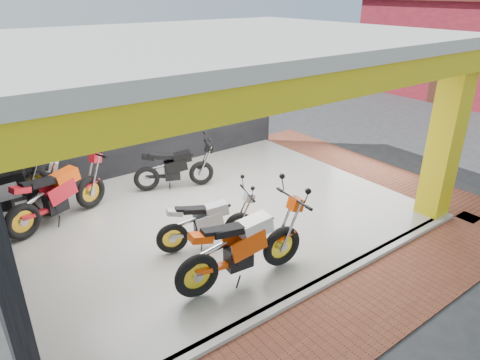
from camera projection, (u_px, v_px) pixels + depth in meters
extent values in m
plane|color=#2D2D30|center=(274.00, 260.00, 7.62)|extent=(80.00, 80.00, 0.00)
cube|color=silver|center=(212.00, 215.00, 9.06)|extent=(8.00, 6.00, 0.10)
cube|color=beige|center=(207.00, 40.00, 7.61)|extent=(8.40, 6.40, 0.20)
cube|color=black|center=(142.00, 107.00, 10.64)|extent=(8.20, 0.20, 3.50)
cube|color=yellow|center=(446.00, 138.00, 8.40)|extent=(0.50, 0.50, 3.50)
cube|color=yellow|center=(332.00, 84.00, 5.54)|extent=(8.40, 0.30, 0.40)
cube|color=yellow|center=(352.00, 42.00, 9.92)|extent=(0.30, 6.40, 0.40)
cube|color=silver|center=(315.00, 287.00, 6.85)|extent=(8.00, 0.20, 0.10)
cube|color=brown|center=(353.00, 316.00, 6.30)|extent=(9.00, 1.40, 0.03)
cube|color=brown|center=(359.00, 165.00, 11.70)|extent=(1.40, 7.00, 0.03)
cube|color=#3F1E14|center=(442.00, 78.00, 17.54)|extent=(0.06, 1.00, 2.20)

